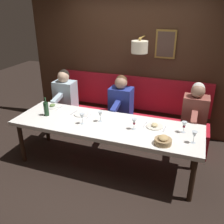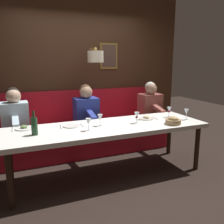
% 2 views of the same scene
% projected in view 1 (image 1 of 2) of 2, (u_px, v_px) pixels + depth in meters
% --- Properties ---
extents(ground_plane, '(12.00, 12.00, 0.00)m').
position_uv_depth(ground_plane, '(106.00, 165.00, 3.94)').
color(ground_plane, black).
extents(dining_table, '(0.90, 2.81, 0.74)m').
position_uv_depth(dining_table, '(106.00, 127.00, 3.66)').
color(dining_table, white).
rests_on(dining_table, ground_plane).
extents(banquette_bench, '(0.52, 3.01, 0.45)m').
position_uv_depth(banquette_bench, '(123.00, 128.00, 4.61)').
color(banquette_bench, red).
rests_on(banquette_bench, ground_plane).
extents(back_wall_panel, '(0.59, 4.21, 2.90)m').
position_uv_depth(back_wall_panel, '(134.00, 61.00, 4.63)').
color(back_wall_panel, '#422819').
rests_on(back_wall_panel, ground_plane).
extents(diner_nearest, '(0.60, 0.40, 0.79)m').
position_uv_depth(diner_nearest, '(195.00, 108.00, 3.98)').
color(diner_nearest, '#934C42').
rests_on(diner_nearest, banquette_bench).
extents(diner_near, '(0.60, 0.40, 0.79)m').
position_uv_depth(diner_near, '(121.00, 98.00, 4.38)').
color(diner_near, '#283893').
rests_on(diner_near, banquette_bench).
extents(diner_middle, '(0.60, 0.40, 0.79)m').
position_uv_depth(diner_middle, '(65.00, 91.00, 4.73)').
color(diner_middle, silver).
rests_on(diner_middle, banquette_bench).
extents(place_setting_0, '(0.24, 0.32, 0.01)m').
position_uv_depth(place_setting_0, '(82.00, 114.00, 3.92)').
color(place_setting_0, white).
rests_on(place_setting_0, dining_table).
extents(place_setting_1, '(0.24, 0.32, 0.05)m').
position_uv_depth(place_setting_1, '(53.00, 106.00, 4.21)').
color(place_setting_1, white).
rests_on(place_setting_1, dining_table).
extents(place_setting_2, '(0.24, 0.32, 0.05)m').
position_uv_depth(place_setting_2, '(155.00, 126.00, 3.53)').
color(place_setting_2, silver).
rests_on(place_setting_2, dining_table).
extents(wine_glass_0, '(0.07, 0.07, 0.16)m').
position_uv_depth(wine_glass_0, '(134.00, 122.00, 3.43)').
color(wine_glass_0, silver).
rests_on(wine_glass_0, dining_table).
extents(wine_glass_1, '(0.07, 0.07, 0.16)m').
position_uv_depth(wine_glass_1, '(194.00, 135.00, 3.09)').
color(wine_glass_1, silver).
rests_on(wine_glass_1, dining_table).
extents(wine_glass_2, '(0.07, 0.07, 0.16)m').
position_uv_depth(wine_glass_2, '(184.00, 125.00, 3.34)').
color(wine_glass_2, silver).
rests_on(wine_glass_2, dining_table).
extents(wine_glass_3, '(0.07, 0.07, 0.16)m').
position_uv_depth(wine_glass_3, '(82.00, 117.00, 3.58)').
color(wine_glass_3, silver).
rests_on(wine_glass_3, dining_table).
extents(wine_glass_4, '(0.07, 0.07, 0.16)m').
position_uv_depth(wine_glass_4, '(100.00, 114.00, 3.65)').
color(wine_glass_4, silver).
rests_on(wine_glass_4, dining_table).
extents(wine_bottle, '(0.08, 0.08, 0.30)m').
position_uv_depth(wine_bottle, '(46.00, 109.00, 3.85)').
color(wine_bottle, '#19381E').
rests_on(wine_bottle, dining_table).
extents(bread_bowl, '(0.22, 0.22, 0.12)m').
position_uv_depth(bread_bowl, '(163.00, 141.00, 3.09)').
color(bread_bowl, '#9E7F56').
rests_on(bread_bowl, dining_table).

